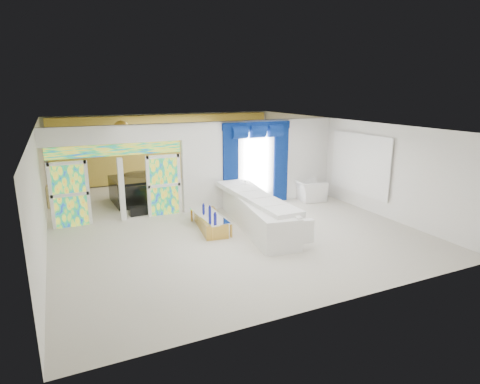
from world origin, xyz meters
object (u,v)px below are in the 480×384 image
armchair (309,190)px  coffee_table (210,222)px  console_table (249,201)px  grand_piano (133,190)px  white_sofa (255,212)px

armchair → coffee_table: bearing=117.9°
console_table → armchair: bearing=-2.4°
armchair → grand_piano: bearing=78.0°
grand_piano → coffee_table: bearing=-71.3°
coffee_table → armchair: bearing=18.3°
coffee_table → white_sofa: bearing=-12.5°
console_table → armchair: size_ratio=1.05×
coffee_table → console_table: bearing=38.0°
armchair → console_table: bearing=97.1°
console_table → armchair: 2.48m
white_sofa → console_table: (0.71, 1.91, -0.24)m
coffee_table → console_table: (2.06, 1.61, -0.01)m
grand_piano → white_sofa: bearing=-58.4°
console_table → grand_piano: 4.29m
white_sofa → console_table: bearing=77.7°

